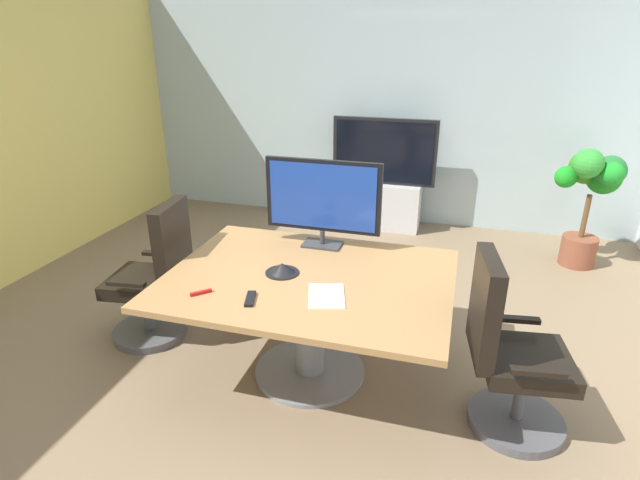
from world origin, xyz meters
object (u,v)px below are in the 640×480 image
at_px(office_chair_right, 509,361).
at_px(potted_plant, 592,188).
at_px(conference_phone, 282,269).
at_px(remote_control, 250,299).
at_px(conference_table, 309,300).
at_px(office_chair_left, 156,283).
at_px(wall_display_unit, 382,192).
at_px(tv_monitor, 323,198).

bearing_deg(office_chair_right, potted_plant, -25.98).
height_order(conference_phone, remote_control, conference_phone).
relative_size(conference_table, office_chair_left, 1.67).
bearing_deg(remote_control, wall_display_unit, 70.17).
bearing_deg(conference_table, office_chair_left, 174.60).
bearing_deg(potted_plant, office_chair_right, -107.77).
distance_m(wall_display_unit, remote_control, 3.39).
height_order(wall_display_unit, remote_control, wall_display_unit).
bearing_deg(potted_plant, remote_control, -128.77).
height_order(office_chair_right, remote_control, office_chair_right).
bearing_deg(office_chair_left, tv_monitor, 101.20).
relative_size(office_chair_right, remote_control, 6.41).
xyz_separation_m(office_chair_right, potted_plant, (0.85, 2.66, 0.34)).
bearing_deg(office_chair_left, conference_phone, 75.86).
relative_size(conference_phone, remote_control, 1.29).
height_order(conference_table, potted_plant, potted_plant).
bearing_deg(conference_table, wall_display_unit, 90.38).
distance_m(tv_monitor, remote_control, 1.00).
distance_m(tv_monitor, potted_plant, 2.95).
bearing_deg(office_chair_right, conference_phone, 76.04).
xyz_separation_m(conference_table, remote_control, (-0.23, -0.40, 0.19)).
xyz_separation_m(office_chair_right, wall_display_unit, (-1.27, 3.12, -0.01)).
xyz_separation_m(wall_display_unit, conference_phone, (-0.16, -2.98, 0.34)).
bearing_deg(conference_phone, potted_plant, 47.85).
relative_size(conference_table, wall_display_unit, 1.39).
bearing_deg(tv_monitor, potted_plant, 42.73).
bearing_deg(conference_phone, conference_table, 3.49).
xyz_separation_m(wall_display_unit, potted_plant, (2.12, -0.46, 0.35)).
bearing_deg(conference_table, tv_monitor, 96.31).
relative_size(potted_plant, conference_phone, 5.50).
bearing_deg(wall_display_unit, conference_table, -89.62).
distance_m(office_chair_left, potted_plant, 4.13).
bearing_deg(potted_plant, conference_phone, -132.15).
bearing_deg(office_chair_left, potted_plant, 118.27).
distance_m(wall_display_unit, conference_phone, 3.00).
bearing_deg(conference_phone, office_chair_left, 173.12).
relative_size(office_chair_right, tv_monitor, 1.30).
relative_size(office_chair_left, remote_control, 6.41).
bearing_deg(office_chair_left, conference_table, 77.34).
distance_m(office_chair_left, wall_display_unit, 3.10).
xyz_separation_m(office_chair_left, potted_plant, (3.35, 2.39, 0.34)).
distance_m(office_chair_left, remote_control, 1.18).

